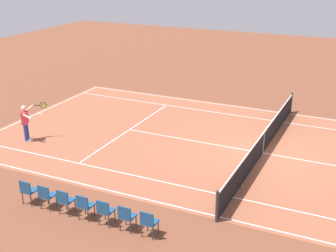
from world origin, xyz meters
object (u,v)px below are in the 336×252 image
Objects in this scene: tennis_net at (263,142)px; spectator_chair_6 at (28,190)px; spectator_chair_3 at (85,205)px; spectator_chair_4 at (65,200)px; spectator_chair_5 at (46,195)px; tennis_player_near at (26,121)px; tennis_ball at (242,187)px; spectator_chair_2 at (105,210)px; spectator_chair_0 at (149,222)px; spectator_chair_1 at (126,216)px.

tennis_net is 9.57m from spectator_chair_6.
spectator_chair_4 is (0.75, 0.00, 0.00)m from spectator_chair_3.
tennis_net is 9.11m from spectator_chair_5.
spectator_chair_5 is (-4.56, 4.33, -0.41)m from tennis_player_near.
spectator_chair_4 is (4.63, 4.14, 0.49)m from tennis_ball.
tennis_player_near reaches higher than spectator_chair_2.
spectator_chair_6 reaches higher than tennis_ball.
tennis_net is 177.27× the size of tennis_ball.
tennis_player_near reaches higher than spectator_chair_6.
spectator_chair_4 and spectator_chair_6 have the same top height.
tennis_ball is 0.08× the size of spectator_chair_2.
spectator_chair_0 is 1.00× the size of spectator_chair_2.
tennis_net reaches higher than spectator_chair_0.
spectator_chair_5 is (3.75, 0.00, 0.00)m from spectator_chair_0.
spectator_chair_0 is (1.63, 4.14, 0.49)m from tennis_ball.
spectator_chair_0 and spectator_chair_3 have the same top height.
tennis_player_near is 1.93× the size of spectator_chair_4.
tennis_net reaches higher than spectator_chair_4.
spectator_chair_1 and spectator_chair_4 have the same top height.
spectator_chair_1 is at bearing 180.00° from spectator_chair_3.
spectator_chair_2 and spectator_chair_4 have the same top height.
tennis_ball is 0.08× the size of spectator_chair_0.
tennis_player_near is 1.93× the size of spectator_chair_6.
tennis_ball is (-9.93, 0.19, -0.90)m from tennis_player_near.
tennis_player_near is at bearing -35.55° from spectator_chair_3.
tennis_ball is at bearing -111.47° from spectator_chair_0.
spectator_chair_1 is 3.75m from spectator_chair_6.
spectator_chair_1 is at bearing 72.88° from tennis_net.
tennis_net is 8.70m from spectator_chair_4.
tennis_player_near is at bearing -48.66° from spectator_chair_6.
spectator_chair_3 is (-6.05, 4.33, -0.41)m from tennis_player_near.
spectator_chair_0 is 1.00× the size of spectator_chair_1.
spectator_chair_3 is 1.50m from spectator_chair_5.
spectator_chair_1 is 1.00× the size of spectator_chair_4.
tennis_ball is at bearing 178.93° from tennis_player_near.
spectator_chair_0 is (-8.30, 4.33, -0.41)m from tennis_player_near.
tennis_net is 7.77m from spectator_chair_1.
spectator_chair_1 is at bearing 180.00° from spectator_chair_4.
spectator_chair_0 is at bearing 180.00° from spectator_chair_4.
spectator_chair_0 is 1.50m from spectator_chair_2.
spectator_chair_4 is (1.50, 0.00, 0.00)m from spectator_chair_2.
spectator_chair_4 is (-5.30, 4.33, -0.41)m from tennis_player_near.
tennis_player_near is 25.71× the size of tennis_ball.
spectator_chair_0 and spectator_chair_2 have the same top height.
spectator_chair_3 is at bearing 180.00° from spectator_chair_4.
spectator_chair_0 is 4.50m from spectator_chair_6.
spectator_chair_1 and spectator_chair_3 have the same top height.
tennis_player_near is at bearing -29.80° from spectator_chair_1.
tennis_net is 13.30× the size of spectator_chair_4.
spectator_chair_5 is (5.28, 7.42, 0.03)m from tennis_net.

